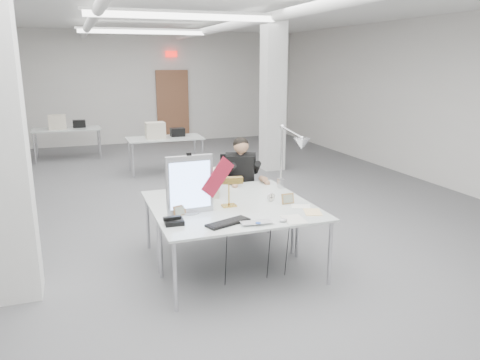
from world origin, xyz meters
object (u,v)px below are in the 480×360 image
object	(u,v)px
office_chair	(240,192)
desk_phone	(174,222)
monitor	(190,185)
laptop	(258,224)
desk_main	(244,217)
seated_person	(241,169)
beige_monitor	(206,183)
architect_lamp	(290,158)
bankers_lamp	(229,192)

from	to	relation	value
office_chair	desk_phone	distance (m)	2.05
monitor	laptop	world-z (taller)	monitor
desk_main	laptop	xyz separation A→B (m)	(0.03, -0.33, 0.03)
desk_main	seated_person	size ratio (longest dim) A/B	2.01
office_chair	beige_monitor	size ratio (longest dim) A/B	3.25
desk_phone	seated_person	bearing A→B (deg)	53.79
seated_person	desk_phone	distance (m)	2.00
monitor	architect_lamp	bearing A→B (deg)	12.25
office_chair	desk_main	bearing A→B (deg)	-88.70
laptop	desk_main	bearing A→B (deg)	100.09
laptop	desk_phone	distance (m)	0.85
office_chair	monitor	world-z (taller)	monitor
office_chair	architect_lamp	xyz separation A→B (m)	(0.33, -0.92, 0.65)
desk_main	architect_lamp	distance (m)	1.17
desk_main	beige_monitor	distance (m)	0.94
laptop	desk_phone	size ratio (longest dim) A/B	1.73
monitor	bankers_lamp	bearing A→B (deg)	7.07
office_chair	seated_person	bearing A→B (deg)	-70.54
bankers_lamp	architect_lamp	size ratio (longest dim) A/B	0.39
beige_monitor	architect_lamp	xyz separation A→B (m)	(1.02, -0.24, 0.28)
beige_monitor	seated_person	bearing A→B (deg)	61.17
monitor	beige_monitor	size ratio (longest dim) A/B	1.89
monitor	office_chair	bearing A→B (deg)	48.51
desk_main	beige_monitor	size ratio (longest dim) A/B	5.34
architect_lamp	monitor	bearing A→B (deg)	173.43
desk_phone	office_chair	bearing A→B (deg)	54.68
laptop	office_chair	bearing A→B (deg)	80.28
seated_person	laptop	xyz separation A→B (m)	(-0.49, -1.87, -0.13)
monitor	beige_monitor	world-z (taller)	monitor
seated_person	architect_lamp	world-z (taller)	architect_lamp
bankers_lamp	architect_lamp	distance (m)	0.97
beige_monitor	architect_lamp	world-z (taller)	architect_lamp
desk_phone	architect_lamp	size ratio (longest dim) A/B	0.22
seated_person	monitor	xyz separation A→B (m)	(-1.03, -1.24, 0.17)
desk_main	desk_phone	bearing A→B (deg)	179.96
laptop	architect_lamp	distance (m)	1.36
desk_main	bankers_lamp	distance (m)	0.43
monitor	bankers_lamp	size ratio (longest dim) A/B	1.88
seated_person	monitor	size ratio (longest dim) A/B	1.41
office_chair	beige_monitor	bearing A→B (deg)	-115.98
desk_phone	monitor	bearing A→B (deg)	54.53
desk_main	bankers_lamp	size ratio (longest dim) A/B	5.33
monitor	desk_main	bearing A→B (deg)	-33.34
desk_main	bankers_lamp	bearing A→B (deg)	96.19
office_chair	laptop	distance (m)	1.99
beige_monitor	laptop	bearing A→B (deg)	-62.07
desk_main	desk_phone	xyz separation A→B (m)	(-0.75, 0.00, 0.04)
bankers_lamp	beige_monitor	world-z (taller)	bankers_lamp
laptop	beige_monitor	xyz separation A→B (m)	(-0.20, 1.24, 0.15)
desk_phone	architect_lamp	world-z (taller)	architect_lamp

